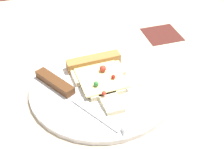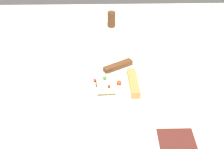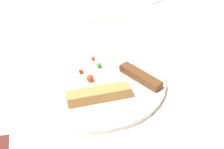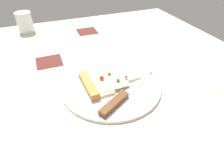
{
  "view_description": "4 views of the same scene",
  "coord_description": "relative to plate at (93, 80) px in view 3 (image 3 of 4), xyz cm",
  "views": [
    {
      "loc": [
        -12.26,
        -52.47,
        41.38
      ],
      "look_at": [
        2.22,
        -6.43,
        2.79
      ],
      "focal_mm": 48.35,
      "sensor_mm": 36.0,
      "label": 1
    },
    {
      "loc": [
        68.45,
        -7.87,
        55.83
      ],
      "look_at": [
        -2.22,
        -6.21,
        3.67
      ],
      "focal_mm": 47.57,
      "sensor_mm": 36.0,
      "label": 2
    },
    {
      "loc": [
        8.05,
        46.73,
        41.19
      ],
      "look_at": [
        -3.38,
        -3.88,
        3.44
      ],
      "focal_mm": 53.11,
      "sensor_mm": 36.0,
      "label": 3
    },
    {
      "loc": [
        -42.61,
        9.36,
        36.32
      ],
      "look_at": [
        1.2,
        -7.63,
        3.09
      ],
      "focal_mm": 30.9,
      "sensor_mm": 36.0,
      "label": 4
    }
  ],
  "objects": [
    {
      "name": "ground_plane",
      "position": [
        -0.0,
        6.81,
        -2.01
      ],
      "size": [
        125.66,
        125.66,
        3.0
      ],
      "color": "#C6B293",
      "rests_on": "ground"
    },
    {
      "name": "plate",
      "position": [
        0.0,
        0.0,
        0.0
      ],
      "size": [
        29.84,
        29.84,
        1.02
      ],
      "primitive_type": "cylinder",
      "color": "silver",
      "rests_on": "ground_plane"
    },
    {
      "name": "pizza_slice",
      "position": [
        -0.13,
        2.61,
        1.3
      ],
      "size": [
        12.12,
        17.78,
        2.69
      ],
      "rotation": [
        0.0,
        0.0,
        3.19
      ],
      "color": "beige",
      "rests_on": "plate"
    },
    {
      "name": "knife",
      "position": [
        -7.02,
        -1.3,
        1.11
      ],
      "size": [
        13.94,
        21.77,
        2.45
      ],
      "rotation": [
        0.0,
        0.0,
        3.67
      ],
      "color": "silver",
      "rests_on": "plate"
    },
    {
      "name": "napkin",
      "position": [
        -8.16,
        -32.61,
        -0.31
      ],
      "size": [
        13.29,
        13.29,
        0.4
      ],
      "primitive_type": "cube",
      "rotation": [
        0.0,
        0.0,
        0.02
      ],
      "color": "beige",
      "rests_on": "ground_plane"
    }
  ]
}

